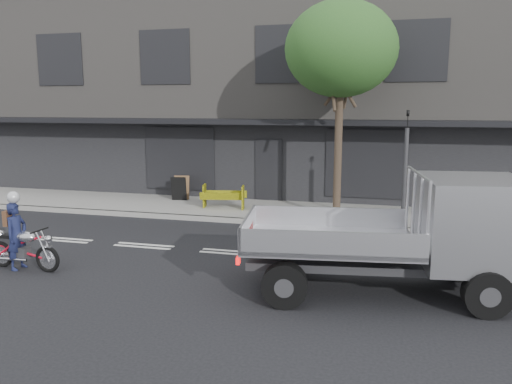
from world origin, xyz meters
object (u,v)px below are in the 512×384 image
object	(u,v)px
motorcycle	(23,248)
construction_barrier	(222,197)
street_tree	(341,50)
rider	(17,236)
flatbed_ute	(445,226)
sandwich_board	(179,189)
traffic_light_pole	(405,175)

from	to	relation	value
motorcycle	construction_barrier	distance (m)	7.08
street_tree	rider	distance (m)	10.27
rider	flatbed_ute	world-z (taller)	flatbed_ute
street_tree	motorcycle	world-z (taller)	street_tree
street_tree	motorcycle	bearing A→B (deg)	-133.99
rider	sandwich_board	bearing A→B (deg)	-1.81
traffic_light_pole	flatbed_ute	bearing A→B (deg)	-83.63
motorcycle	sandwich_board	distance (m)	7.73
flatbed_ute	sandwich_board	world-z (taller)	flatbed_ute
sandwich_board	flatbed_ute	bearing A→B (deg)	-50.44
flatbed_ute	sandwich_board	bearing A→B (deg)	132.67
construction_barrier	sandwich_board	bearing A→B (deg)	151.96
flatbed_ute	sandwich_board	distance (m)	11.03
street_tree	motorcycle	size ratio (longest dim) A/B	3.60
rider	construction_barrier	distance (m)	7.14
rider	construction_barrier	xyz separation A→B (m)	(2.62, 6.64, -0.19)
rider	sandwich_board	world-z (taller)	rider
flatbed_ute	construction_barrier	size ratio (longest dim) A/B	3.68
construction_barrier	traffic_light_pole	bearing A→B (deg)	-8.98
traffic_light_pole	sandwich_board	distance (m)	8.20
motorcycle	sandwich_board	bearing A→B (deg)	89.30
rider	flatbed_ute	distance (m)	9.09
motorcycle	flatbed_ute	distance (m)	8.97
rider	flatbed_ute	xyz separation A→B (m)	(9.05, 0.66, 0.62)
sandwich_board	motorcycle	bearing A→B (deg)	-103.95
construction_barrier	sandwich_board	xyz separation A→B (m)	(-2.01, 1.07, 0.03)
motorcycle	rider	distance (m)	0.30
motorcycle	sandwich_board	xyz separation A→B (m)	(0.45, 7.71, 0.10)
street_tree	flatbed_ute	distance (m)	7.52
street_tree	rider	bearing A→B (deg)	-134.66
street_tree	flatbed_ute	bearing A→B (deg)	-66.52
traffic_light_pole	sandwich_board	bearing A→B (deg)	165.77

